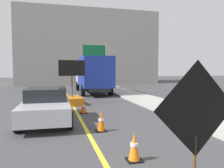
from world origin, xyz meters
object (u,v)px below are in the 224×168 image
pickup_car (46,104)px  highway_guide_sign (100,58)px  box_truck (93,74)px  arrow_board_trailer (72,97)px  traffic_cone_far_lane (84,107)px  roadwork_sign (196,111)px  traffic_cone_near_sign (134,147)px  traffic_cone_mid_lane (101,121)px

pickup_car → highway_guide_sign: highway_guide_sign is taller
box_truck → arrow_board_trailer: bearing=-111.1°
box_truck → traffic_cone_far_lane: bearing=-102.7°
highway_guide_sign → arrow_board_trailer: bearing=-109.8°
roadwork_sign → traffic_cone_far_lane: size_ratio=3.62×
arrow_board_trailer → box_truck: size_ratio=0.34×
pickup_car → highway_guide_sign: (5.40, 15.27, 2.73)m
box_truck → traffic_cone_near_sign: size_ratio=11.42×
arrow_board_trailer → pickup_car: (-1.40, -4.15, 0.21)m
roadwork_sign → arrow_board_trailer: (-1.19, 10.61, -0.99)m
box_truck → highway_guide_sign: 5.56m
box_truck → pickup_car: bearing=-110.1°
pickup_car → traffic_cone_near_sign: 5.25m
highway_guide_sign → box_truck: bearing=-108.2°
box_truck → traffic_cone_far_lane: box_truck is taller
traffic_cone_far_lane → arrow_board_trailer: bearing=95.8°
roadwork_sign → traffic_cone_near_sign: bearing=106.0°
arrow_board_trailer → box_truck: (2.35, 6.08, 1.25)m
roadwork_sign → traffic_cone_mid_lane: 4.53m
arrow_board_trailer → traffic_cone_far_lane: bearing=-84.2°
roadwork_sign → pickup_car: roadwork_sign is taller
traffic_cone_near_sign → highway_guide_sign: bearing=80.7°
roadwork_sign → traffic_cone_far_lane: 7.77m
traffic_cone_near_sign → traffic_cone_mid_lane: traffic_cone_mid_lane is taller
highway_guide_sign → traffic_cone_mid_lane: size_ratio=6.97×
box_truck → traffic_cone_mid_lane: size_ratio=11.00×
arrow_board_trailer → box_truck: 6.64m
pickup_car → traffic_cone_far_lane: (1.70, 1.17, -0.38)m
traffic_cone_mid_lane → arrow_board_trailer: bearing=94.4°
roadwork_sign → traffic_cone_mid_lane: (-0.71, 4.33, -1.12)m
traffic_cone_far_lane → traffic_cone_near_sign: bearing=-86.1°
highway_guide_sign → traffic_cone_mid_lane: bearing=-101.4°
highway_guide_sign → traffic_cone_near_sign: (-3.28, -20.06, -3.08)m
box_truck → roadwork_sign: bearing=-94.0°
traffic_cone_mid_lane → traffic_cone_far_lane: bearing=93.1°
roadwork_sign → highway_guide_sign: bearing=82.6°
traffic_cone_mid_lane → traffic_cone_near_sign: bearing=-85.0°
roadwork_sign → pickup_car: bearing=111.9°
arrow_board_trailer → pickup_car: bearing=-108.6°
arrow_board_trailer → highway_guide_sign: 12.18m
box_truck → traffic_cone_near_sign: bearing=-96.2°
box_truck → traffic_cone_near_sign: box_truck is taller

